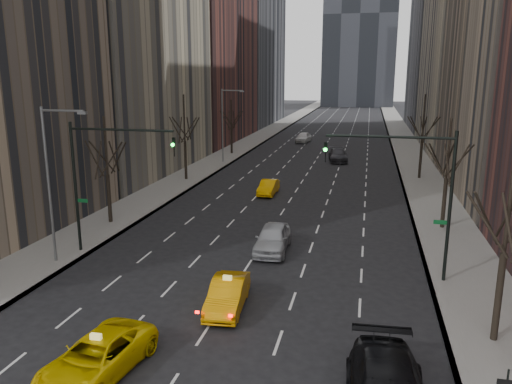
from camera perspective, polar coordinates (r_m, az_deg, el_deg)
The scene contains 19 objects.
sidewalk_left at distance 87.22m, azimuth 0.21°, elevation 6.21°, with size 4.50×320.00×0.15m, color slate.
sidewalk_right at distance 85.39m, azimuth 16.56°, elevation 5.50°, with size 4.50×320.00×0.15m, color slate.
bld_left_far at distance 85.94m, azimuth -6.84°, elevation 20.67°, with size 14.00×28.00×44.00m, color brown.
tree_lw_b at distance 38.07m, azimuth -16.61°, elevation 1.90°, with size 3.36×3.50×7.82m.
tree_lw_c at distance 52.35m, azimuth -8.12°, elevation 5.67°, with size 3.36×3.50×8.74m.
tree_lw_d at distance 69.41m, azimuth -2.83°, elevation 7.25°, with size 3.36×3.50×7.36m.
tree_rw_a at distance 22.36m, azimuth 26.45°, elevation -6.42°, with size 3.36×3.50×8.28m.
tree_rw_b at distance 37.61m, azimuth 20.91°, elevation 1.44°, with size 3.36×3.50×7.82m.
tree_rw_c at distance 55.21m, azimuth 18.43°, elevation 5.51°, with size 3.36×3.50×8.74m.
traffic_mast_left at distance 31.21m, azimuth -17.50°, elevation 2.73°, with size 6.69×0.39×8.00m.
traffic_mast_right at distance 27.17m, azimuth 18.00°, elevation 1.18°, with size 6.69×0.39×8.00m.
streetlight_near at distance 30.46m, azimuth -22.20°, elevation 2.35°, with size 2.83×0.22×9.00m.
streetlight_far at distance 62.19m, azimuth -3.54°, elevation 8.44°, with size 2.83×0.22×9.00m.
taxi_suv at distance 20.22m, azimuth -17.75°, elevation -17.56°, with size 2.42×5.25×1.46m, color #E5C204.
taxi_sedan at distance 24.16m, azimuth -3.26°, elevation -11.58°, with size 1.54×4.41×1.45m, color orange.
silver_sedan_ahead at distance 31.48m, azimuth 1.90°, elevation -5.32°, with size 1.98×4.91×1.67m, color #A3A5AB.
far_taxi at distance 46.25m, azimuth 1.43°, elevation 0.55°, with size 1.41×4.05×1.34m, color #FFB005.
far_suv_grey at distance 64.78m, azimuth 9.34°, elevation 4.18°, with size 2.22×5.46×1.59m, color #2E2E33.
far_car_white at distance 82.18m, azimuth 5.44°, elevation 6.24°, with size 1.97×4.89×1.67m, color silver.
Camera 1 is at (6.48, -14.50, 10.90)m, focal length 35.00 mm.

